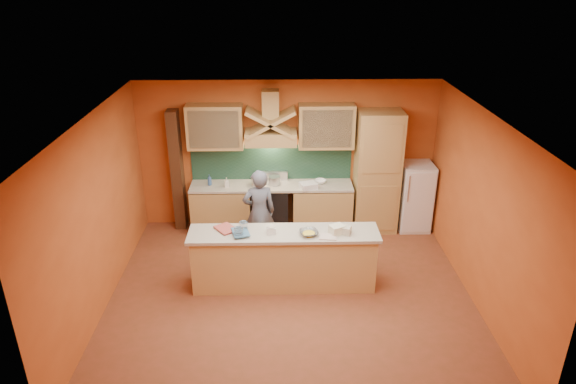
{
  "coord_description": "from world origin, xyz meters",
  "views": [
    {
      "loc": [
        -0.19,
        -6.55,
        4.65
      ],
      "look_at": [
        -0.02,
        0.9,
        1.34
      ],
      "focal_mm": 32.0,
      "sensor_mm": 36.0,
      "label": 1
    }
  ],
  "objects_px": {
    "stove": "(272,207)",
    "kitchen_scale": "(271,230)",
    "person": "(259,212)",
    "mixing_bowl": "(309,233)",
    "fridge": "(415,196)"
  },
  "relations": [
    {
      "from": "fridge",
      "to": "stove",
      "type": "bearing_deg",
      "value": 180.0
    },
    {
      "from": "fridge",
      "to": "mixing_bowl",
      "type": "xyz_separation_m",
      "value": [
        -2.13,
        -2.0,
        0.33
      ]
    },
    {
      "from": "person",
      "to": "kitchen_scale",
      "type": "xyz_separation_m",
      "value": [
        0.22,
        -1.06,
        0.22
      ]
    },
    {
      "from": "person",
      "to": "kitchen_scale",
      "type": "height_order",
      "value": "person"
    },
    {
      "from": "stove",
      "to": "mixing_bowl",
      "type": "relative_size",
      "value": 3.29
    },
    {
      "from": "mixing_bowl",
      "to": "person",
      "type": "bearing_deg",
      "value": 124.66
    },
    {
      "from": "stove",
      "to": "fridge",
      "type": "height_order",
      "value": "fridge"
    },
    {
      "from": "person",
      "to": "mixing_bowl",
      "type": "xyz_separation_m",
      "value": [
        0.78,
        -1.13,
        0.2
      ]
    },
    {
      "from": "fridge",
      "to": "person",
      "type": "bearing_deg",
      "value": -163.4
    },
    {
      "from": "stove",
      "to": "mixing_bowl",
      "type": "distance_m",
      "value": 2.14
    },
    {
      "from": "fridge",
      "to": "kitchen_scale",
      "type": "height_order",
      "value": "fridge"
    },
    {
      "from": "stove",
      "to": "kitchen_scale",
      "type": "xyz_separation_m",
      "value": [
        0.01,
        -1.93,
        0.55
      ]
    },
    {
      "from": "person",
      "to": "kitchen_scale",
      "type": "distance_m",
      "value": 1.11
    },
    {
      "from": "person",
      "to": "mixing_bowl",
      "type": "height_order",
      "value": "person"
    },
    {
      "from": "stove",
      "to": "kitchen_scale",
      "type": "bearing_deg",
      "value": -89.64
    }
  ]
}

